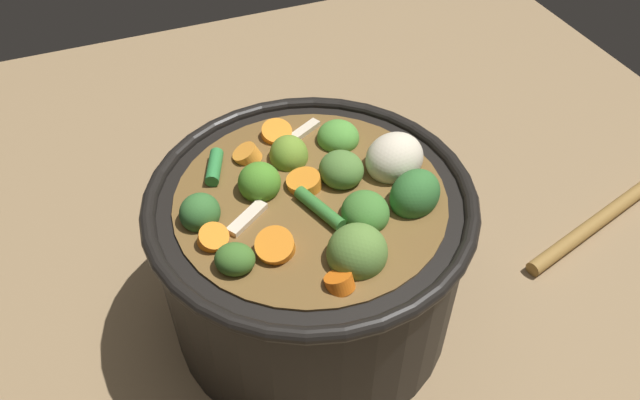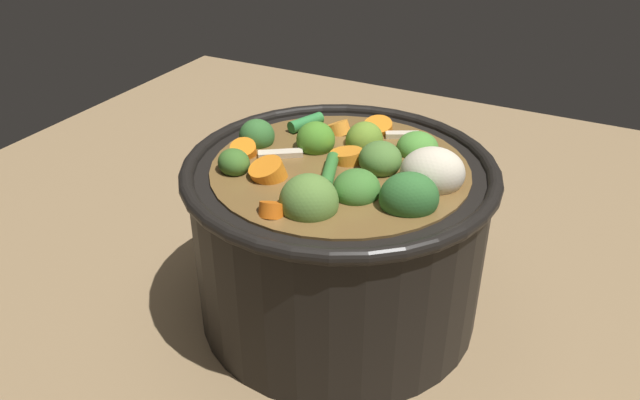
{
  "view_description": "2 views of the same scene",
  "coord_description": "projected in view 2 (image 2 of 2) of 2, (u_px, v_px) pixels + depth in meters",
  "views": [
    {
      "loc": [
        0.12,
        0.31,
        0.47
      ],
      "look_at": [
        -0.01,
        -0.0,
        0.14
      ],
      "focal_mm": 34.72,
      "sensor_mm": 36.0,
      "label": 1
    },
    {
      "loc": [
        -0.19,
        0.4,
        0.37
      ],
      "look_at": [
        0.01,
        0.01,
        0.12
      ],
      "focal_mm": 35.29,
      "sensor_mm": 36.0,
      "label": 2
    }
  ],
  "objects": [
    {
      "name": "ground_plane",
      "position": [
        337.0,
        306.0,
        0.57
      ],
      "size": [
        1.1,
        1.1,
        0.0
      ],
      "primitive_type": "plane",
      "color": "#8C704C"
    },
    {
      "name": "cooking_pot",
      "position": [
        339.0,
        234.0,
        0.53
      ],
      "size": [
        0.25,
        0.25,
        0.17
      ],
      "color": "black",
      "rests_on": "ground_plane"
    }
  ]
}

